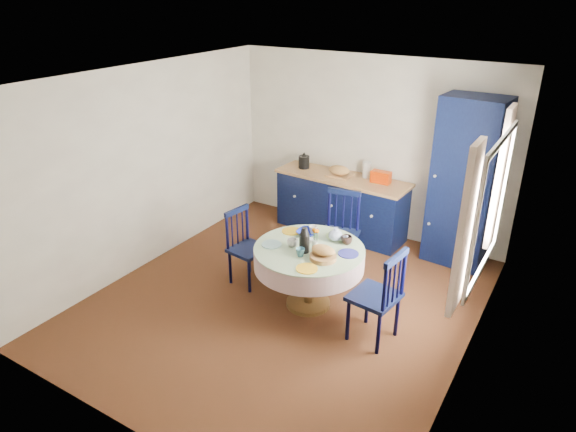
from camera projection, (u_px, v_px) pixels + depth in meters
name	position (u px, v px, depth m)	size (l,w,h in m)	color
floor	(285.00, 300.00, 5.90)	(4.50, 4.50, 0.00)	black
ceiling	(284.00, 79.00, 4.87)	(4.50, 4.50, 0.00)	white
wall_back	(369.00, 147.00, 7.14)	(4.00, 0.02, 2.50)	white
wall_left	(147.00, 168.00, 6.33)	(0.02, 4.50, 2.50)	white
wall_right	(481.00, 246.00, 4.44)	(0.02, 4.50, 2.50)	white
window	(488.00, 205.00, 4.58)	(0.10, 1.74, 1.45)	white
kitchen_counter	(341.00, 204.00, 7.36)	(1.96, 0.71, 1.10)	black
pantry_cabinet	(465.00, 183.00, 6.35)	(0.80, 0.61, 2.15)	black
dining_table	(310.00, 258.00, 5.57)	(1.20, 1.20, 1.01)	brown
chair_left	(246.00, 246.00, 6.11)	(0.45, 0.47, 0.93)	black
chair_far	(339.00, 232.00, 6.34)	(0.53, 0.51, 1.03)	black
chair_right	(378.00, 296.00, 5.05)	(0.49, 0.51, 1.03)	black
mug_a	(292.00, 243.00, 5.54)	(0.11, 0.11, 0.09)	silver
mug_b	(300.00, 252.00, 5.34)	(0.10, 0.10, 0.09)	#346573
mug_c	(347.00, 240.00, 5.59)	(0.12, 0.12, 0.10)	black
mug_d	(313.00, 230.00, 5.83)	(0.10, 0.10, 0.09)	silver
cobalt_bowl	(308.00, 233.00, 5.80)	(0.24, 0.24, 0.06)	navy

